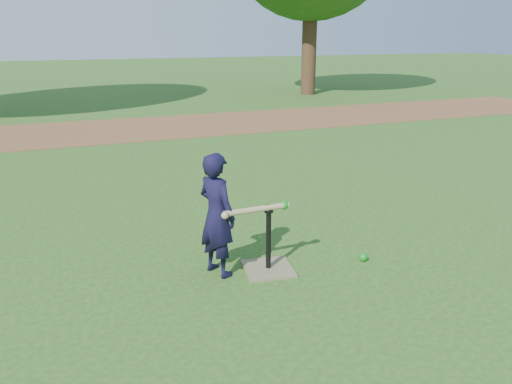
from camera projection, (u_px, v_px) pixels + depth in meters
name	position (u px, v px, depth m)	size (l,w,h in m)	color
ground	(279.00, 267.00, 4.56)	(80.00, 80.00, 0.00)	#285116
dirt_strip	(142.00, 128.00, 11.20)	(24.00, 3.00, 0.01)	brown
child	(217.00, 215.00, 4.29)	(0.40, 0.26, 1.10)	black
wiffle_ball_ground	(363.00, 257.00, 4.67)	(0.08, 0.08, 0.08)	#0D8F18
batting_tee	(268.00, 259.00, 4.48)	(0.49, 0.49, 0.61)	olive
swing_action	(259.00, 209.00, 4.28)	(0.64, 0.13, 0.08)	tan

